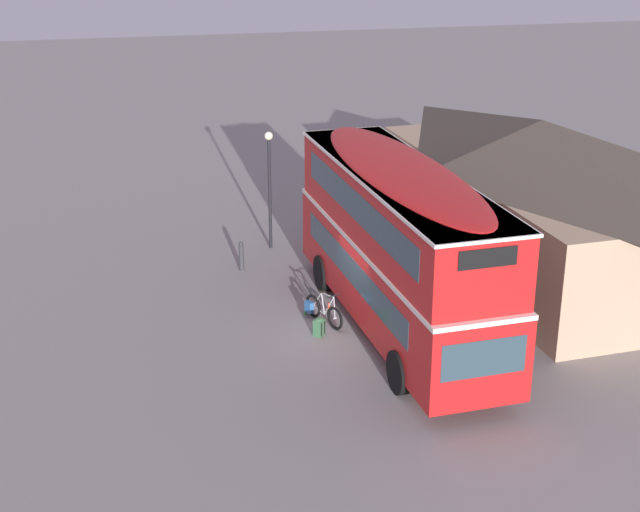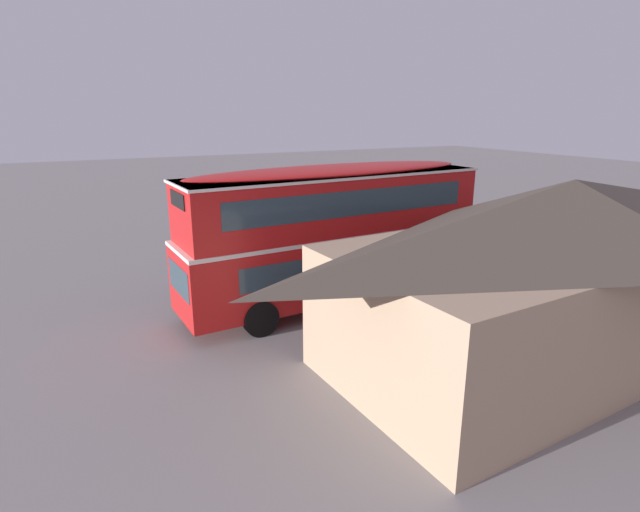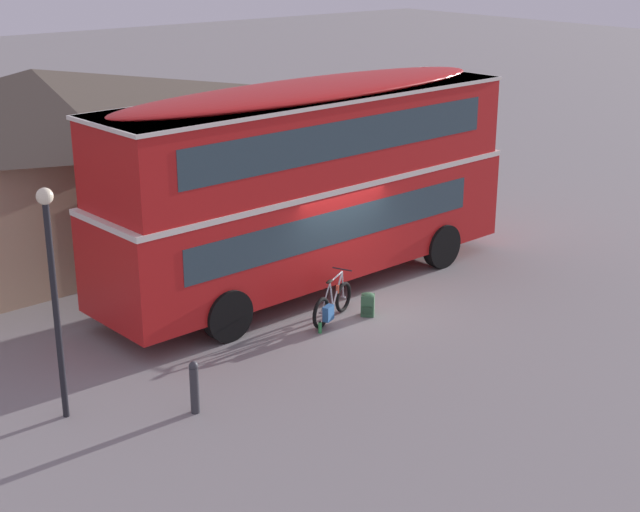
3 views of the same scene
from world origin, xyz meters
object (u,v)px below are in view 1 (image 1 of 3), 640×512
street_lamp (269,176)px  kerb_bollard (241,256)px  double_decker_bus (399,241)px  touring_bicycle (322,310)px  backpack_on_ground (319,326)px  water_bottle_green_metal (305,311)px

street_lamp → kerb_bollard: bearing=-35.5°
double_decker_bus → kerb_bollard: (-5.38, -3.55, -2.15)m
touring_bicycle → backpack_on_ground: touring_bicycle is taller
backpack_on_ground → water_bottle_green_metal: 1.41m
double_decker_bus → water_bottle_green_metal: (-1.55, -2.27, -2.52)m
touring_bicycle → kerb_bollard: 4.73m
double_decker_bus → street_lamp: double_decker_bus is taller
backpack_on_ground → water_bottle_green_metal: bearing=-176.7°
water_bottle_green_metal → kerb_bollard: size_ratio=0.27×
water_bottle_green_metal → kerb_bollard: kerb_bollard is taller
double_decker_bus → kerb_bollard: double_decker_bus is taller
street_lamp → backpack_on_ground: bearing=0.6°
backpack_on_ground → street_lamp: (-7.03, -0.07, 2.29)m
double_decker_bus → touring_bicycle: bearing=-116.1°
double_decker_bus → backpack_on_ground: size_ratio=20.43×
water_bottle_green_metal → kerb_bollard: 4.05m
touring_bicycle → street_lamp: street_lamp is taller
backpack_on_ground → street_lamp: size_ratio=0.13×
double_decker_bus → backpack_on_ground: (-0.16, -2.19, -2.37)m
backpack_on_ground → street_lamp: bearing=-179.4°
street_lamp → kerb_bollard: street_lamp is taller
touring_bicycle → water_bottle_green_metal: 0.75m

